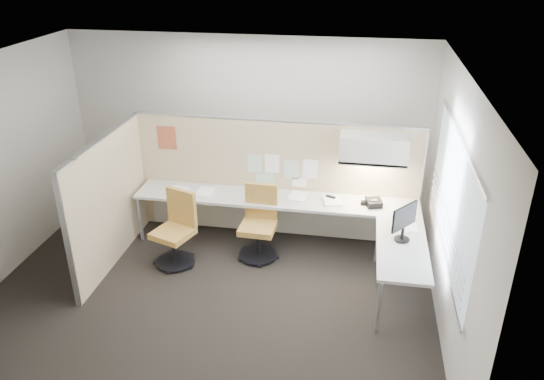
% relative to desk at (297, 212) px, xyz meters
% --- Properties ---
extents(floor, '(5.50, 4.50, 0.01)m').
position_rel_desk_xyz_m(floor, '(-0.93, -1.13, -0.61)').
color(floor, black).
rests_on(floor, ground).
extents(ceiling, '(5.50, 4.50, 0.01)m').
position_rel_desk_xyz_m(ceiling, '(-0.93, -1.13, 2.20)').
color(ceiling, white).
rests_on(ceiling, wall_back).
extents(wall_back, '(5.50, 0.02, 2.80)m').
position_rel_desk_xyz_m(wall_back, '(-0.93, 1.12, 0.80)').
color(wall_back, beige).
rests_on(wall_back, ground).
extents(wall_front, '(5.50, 0.02, 2.80)m').
position_rel_desk_xyz_m(wall_front, '(-0.93, -3.38, 0.80)').
color(wall_front, beige).
rests_on(wall_front, ground).
extents(wall_right, '(0.02, 4.50, 2.80)m').
position_rel_desk_xyz_m(wall_right, '(1.82, -1.13, 0.80)').
color(wall_right, beige).
rests_on(wall_right, ground).
extents(window_pane, '(0.01, 2.80, 1.30)m').
position_rel_desk_xyz_m(window_pane, '(1.79, -1.13, 0.95)').
color(window_pane, '#A9B4C5').
rests_on(window_pane, wall_right).
extents(partition_back, '(4.10, 0.06, 1.75)m').
position_rel_desk_xyz_m(partition_back, '(-0.38, 0.47, 0.27)').
color(partition_back, '#CDB38E').
rests_on(partition_back, floor).
extents(partition_left, '(0.06, 2.20, 1.75)m').
position_rel_desk_xyz_m(partition_left, '(-2.43, -0.63, 0.27)').
color(partition_left, '#CDB38E').
rests_on(partition_left, floor).
extents(desk, '(4.00, 2.07, 0.73)m').
position_rel_desk_xyz_m(desk, '(0.00, 0.00, 0.00)').
color(desk, beige).
rests_on(desk, floor).
extents(overhead_bin, '(0.90, 0.36, 0.38)m').
position_rel_desk_xyz_m(overhead_bin, '(0.97, 0.26, 0.91)').
color(overhead_bin, beige).
rests_on(overhead_bin, partition_back).
extents(task_light_strip, '(0.60, 0.06, 0.02)m').
position_rel_desk_xyz_m(task_light_strip, '(0.97, 0.26, 0.70)').
color(task_light_strip, '#FFEABF').
rests_on(task_light_strip, overhead_bin).
extents(pinned_papers, '(1.01, 0.00, 0.47)m').
position_rel_desk_xyz_m(pinned_papers, '(-0.30, 0.44, 0.43)').
color(pinned_papers, '#8CBF8C').
rests_on(pinned_papers, partition_back).
extents(poster, '(0.28, 0.00, 0.35)m').
position_rel_desk_xyz_m(poster, '(-1.98, 0.44, 0.82)').
color(poster, '#F4541E').
rests_on(poster, partition_back).
extents(chair_left, '(0.60, 0.62, 1.01)m').
position_rel_desk_xyz_m(chair_left, '(-1.56, -0.56, -0.13)').
color(chair_left, black).
rests_on(chair_left, floor).
extents(chair_right, '(0.53, 0.53, 1.01)m').
position_rel_desk_xyz_m(chair_right, '(-0.50, -0.21, -0.13)').
color(chair_right, black).
rests_on(chair_right, floor).
extents(monitor, '(0.30, 0.36, 0.47)m').
position_rel_desk_xyz_m(monitor, '(1.37, -0.74, 0.40)').
color(monitor, black).
rests_on(monitor, desk).
extents(phone, '(0.25, 0.24, 0.12)m').
position_rel_desk_xyz_m(phone, '(1.03, 0.12, 0.18)').
color(phone, black).
rests_on(phone, desk).
extents(stapler, '(0.14, 0.09, 0.05)m').
position_rel_desk_xyz_m(stapler, '(0.44, 0.24, 0.15)').
color(stapler, black).
rests_on(stapler, desk).
extents(tape_dispenser, '(0.10, 0.07, 0.06)m').
position_rel_desk_xyz_m(tape_dispenser, '(0.91, 0.14, 0.16)').
color(tape_dispenser, black).
rests_on(tape_dispenser, desk).
extents(coat_hook, '(0.18, 0.47, 1.41)m').
position_rel_desk_xyz_m(coat_hook, '(-2.51, -1.36, 0.81)').
color(coat_hook, silver).
rests_on(coat_hook, partition_left).
extents(paper_stack_0, '(0.25, 0.32, 0.03)m').
position_rel_desk_xyz_m(paper_stack_0, '(-1.74, 0.10, 0.14)').
color(paper_stack_0, white).
rests_on(paper_stack_0, desk).
extents(paper_stack_1, '(0.25, 0.31, 0.02)m').
position_rel_desk_xyz_m(paper_stack_1, '(-1.35, 0.14, 0.14)').
color(paper_stack_1, white).
rests_on(paper_stack_1, desk).
extents(paper_stack_2, '(0.24, 0.31, 0.04)m').
position_rel_desk_xyz_m(paper_stack_2, '(-0.52, 0.11, 0.15)').
color(paper_stack_2, white).
rests_on(paper_stack_2, desk).
extents(paper_stack_3, '(0.28, 0.33, 0.02)m').
position_rel_desk_xyz_m(paper_stack_3, '(-0.03, 0.23, 0.14)').
color(paper_stack_3, white).
rests_on(paper_stack_3, desk).
extents(paper_stack_4, '(0.30, 0.35, 0.03)m').
position_rel_desk_xyz_m(paper_stack_4, '(0.46, 0.15, 0.14)').
color(paper_stack_4, white).
rests_on(paper_stack_4, desk).
extents(paper_stack_5, '(0.26, 0.32, 0.02)m').
position_rel_desk_xyz_m(paper_stack_5, '(1.45, -0.39, 0.14)').
color(paper_stack_5, white).
rests_on(paper_stack_5, desk).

